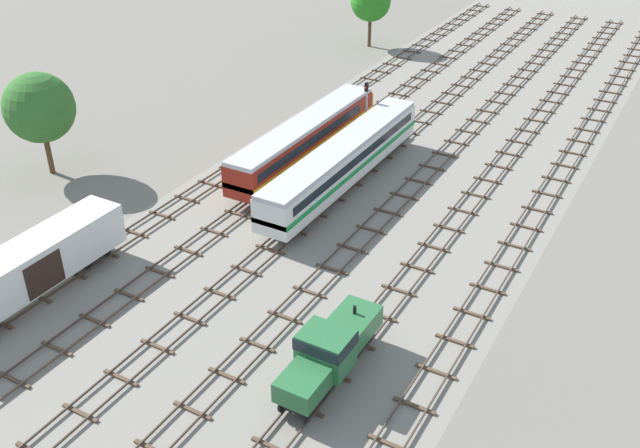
% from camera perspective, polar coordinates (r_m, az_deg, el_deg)
% --- Properties ---
extents(ground_plane, '(480.00, 480.00, 0.00)m').
position_cam_1_polar(ground_plane, '(58.98, 4.70, 2.94)').
color(ground_plane, slate).
extents(ballast_bed, '(28.70, 176.00, 0.01)m').
position_cam_1_polar(ballast_bed, '(58.98, 4.70, 2.94)').
color(ballast_bed, gray).
rests_on(ballast_bed, ground).
extents(track_far_left, '(2.40, 126.00, 0.29)m').
position_cam_1_polar(track_far_left, '(65.21, -4.79, 5.88)').
color(track_far_left, '#47382D').
rests_on(track_far_left, ground).
extents(track_left, '(2.40, 126.00, 0.29)m').
position_cam_1_polar(track_left, '(62.78, -1.03, 4.97)').
color(track_left, '#47382D').
rests_on(track_left, ground).
extents(track_centre_left, '(2.40, 126.00, 0.29)m').
position_cam_1_polar(track_centre_left, '(60.66, 3.01, 3.97)').
color(track_centre_left, '#47382D').
rests_on(track_centre_left, ground).
extents(track_centre, '(2.40, 126.00, 0.29)m').
position_cam_1_polar(track_centre, '(58.88, 7.30, 2.88)').
color(track_centre, '#47382D').
rests_on(track_centre, ground).
extents(track_centre_right, '(2.40, 126.00, 0.29)m').
position_cam_1_polar(track_centre_right, '(57.47, 11.82, 1.71)').
color(track_centre_right, '#47382D').
rests_on(track_centre_right, ground).
extents(track_right, '(2.40, 126.00, 0.29)m').
position_cam_1_polar(track_right, '(56.46, 16.53, 0.49)').
color(track_right, '#47382D').
rests_on(track_right, ground).
extents(freight_boxcar_far_left_nearest, '(2.87, 14.00, 3.60)m').
position_cam_1_polar(freight_boxcar_far_left_nearest, '(47.88, -22.24, -3.18)').
color(freight_boxcar_far_left_nearest, white).
rests_on(freight_boxcar_far_left_nearest, ground).
extents(shunter_loco_centre_right_near, '(2.74, 8.46, 3.10)m').
position_cam_1_polar(shunter_loco_centre_right_near, '(38.82, 0.77, -9.96)').
color(shunter_loco_centre_right_near, '#286638').
rests_on(shunter_loco_centre_right_near, ground).
extents(passenger_coach_centre_left_mid, '(2.96, 22.00, 3.80)m').
position_cam_1_polar(passenger_coach_centre_left_mid, '(57.50, 1.89, 5.18)').
color(passenger_coach_centre_left_mid, white).
rests_on(passenger_coach_centre_left_mid, ground).
extents(diesel_railcar_left_midfar, '(2.96, 20.50, 3.80)m').
position_cam_1_polar(diesel_railcar_left_midfar, '(61.53, -1.19, 6.93)').
color(diesel_railcar_left_midfar, maroon).
rests_on(diesel_railcar_left_midfar, ground).
extents(signal_post_nearest, '(0.28, 0.47, 5.95)m').
position_cam_1_polar(signal_post_nearest, '(65.49, 3.73, 9.46)').
color(signal_post_nearest, gray).
rests_on(signal_post_nearest, ground).
extents(lineside_tree_0, '(5.12, 5.12, 8.38)m').
position_cam_1_polar(lineside_tree_0, '(94.27, 4.06, 17.32)').
color(lineside_tree_0, '#4C331E').
rests_on(lineside_tree_0, ground).
extents(lineside_tree_3, '(5.78, 5.78, 8.78)m').
position_cam_1_polar(lineside_tree_3, '(63.10, -21.48, 8.62)').
color(lineside_tree_3, '#4C331E').
rests_on(lineside_tree_3, ground).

